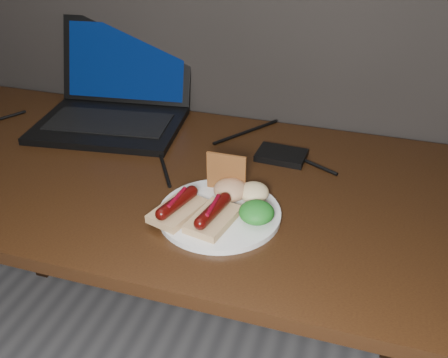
% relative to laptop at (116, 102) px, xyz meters
% --- Properties ---
extents(desk, '(1.40, 0.70, 0.75)m').
position_rel_laptop_xyz_m(desk, '(0.21, -0.24, -0.14)').
color(desk, '#321D0C').
rests_on(desk, ground).
extents(laptop, '(0.43, 0.40, 0.25)m').
position_rel_laptop_xyz_m(laptop, '(0.00, 0.00, 0.00)').
color(laptop, black).
rests_on(laptop, desk).
extents(hard_drive, '(0.12, 0.09, 0.02)m').
position_rel_laptop_xyz_m(hard_drive, '(0.49, -0.08, -0.04)').
color(hard_drive, black).
rests_on(hard_drive, desk).
extents(desk_cables, '(1.00, 0.41, 0.01)m').
position_rel_laptop_xyz_m(desk_cables, '(0.19, -0.10, -0.05)').
color(desk_cables, black).
rests_on(desk_cables, desk).
extents(plate, '(0.25, 0.25, 0.01)m').
position_rel_laptop_xyz_m(plate, '(0.42, -0.36, -0.05)').
color(plate, silver).
rests_on(plate, desk).
extents(bread_sausage_left, '(0.10, 0.13, 0.04)m').
position_rel_laptop_xyz_m(bread_sausage_left, '(0.34, -0.39, -0.02)').
color(bread_sausage_left, tan).
rests_on(bread_sausage_left, plate).
extents(bread_sausage_center, '(0.09, 0.13, 0.04)m').
position_rel_laptop_xyz_m(bread_sausage_center, '(0.42, -0.40, -0.02)').
color(bread_sausage_center, tan).
rests_on(bread_sausage_center, plate).
extents(crispbread, '(0.09, 0.01, 0.08)m').
position_rel_laptop_xyz_m(crispbread, '(0.41, -0.28, 0.00)').
color(crispbread, '#995B2A').
rests_on(crispbread, plate).
extents(salad_greens, '(0.07, 0.07, 0.04)m').
position_rel_laptop_xyz_m(salad_greens, '(0.50, -0.37, -0.02)').
color(salad_greens, '#145210').
rests_on(salad_greens, plate).
extents(salsa_mound, '(0.07, 0.07, 0.04)m').
position_rel_laptop_xyz_m(salsa_mound, '(0.43, -0.31, -0.02)').
color(salsa_mound, '#97290F').
rests_on(salsa_mound, plate).
extents(coleslaw_mound, '(0.06, 0.06, 0.04)m').
position_rel_laptop_xyz_m(coleslaw_mound, '(0.47, -0.30, -0.02)').
color(coleslaw_mound, beige).
rests_on(coleslaw_mound, plate).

